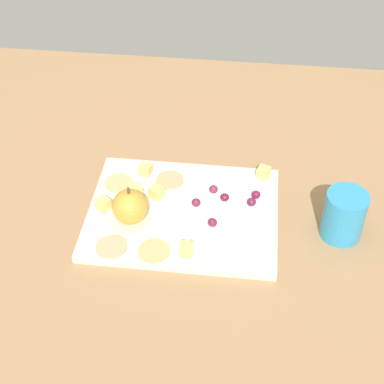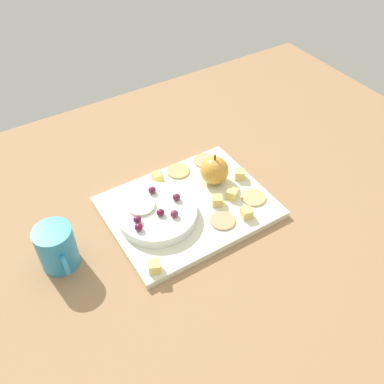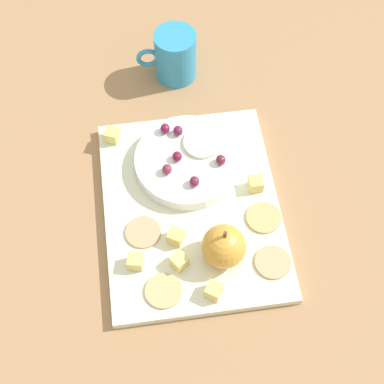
{
  "view_description": "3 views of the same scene",
  "coord_description": "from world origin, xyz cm",
  "px_view_note": "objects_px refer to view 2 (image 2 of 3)",
  "views": [
    {
      "loc": [
        -10.24,
        77.37,
        78.55
      ],
      "look_at": [
        -1.65,
        3.09,
        9.53
      ],
      "focal_mm": 54.04,
      "sensor_mm": 36.0,
      "label": 1
    },
    {
      "loc": [
        -33.16,
        -51.38,
        70.85
      ],
      "look_at": [
        0.4,
        2.25,
        9.14
      ],
      "focal_mm": 39.85,
      "sensor_mm": 36.0,
      "label": 2
    },
    {
      "loc": [
        43.45,
        -2.93,
        83.09
      ],
      "look_at": [
        -0.08,
        3.16,
        8.82
      ],
      "focal_mm": 54.85,
      "sensor_mm": 36.0,
      "label": 3
    }
  ],
  "objects_px": {
    "cracker_3": "(205,160)",
    "apple_slice_0": "(141,205)",
    "platter": "(188,207)",
    "cheese_cube_4": "(217,201)",
    "cup": "(57,248)",
    "grape_3": "(176,197)",
    "cracker_2": "(178,171)",
    "cracker_1": "(223,220)",
    "cheese_cube_0": "(240,174)",
    "grape_5": "(139,227)",
    "grape_0": "(173,213)",
    "serving_dish": "(157,214)",
    "grape_2": "(152,190)",
    "cheese_cube_1": "(247,213)",
    "cheese_cube_2": "(154,267)",
    "grape_4": "(160,212)",
    "apple_whole": "(214,170)",
    "grape_1": "(137,219)",
    "cheese_cube_5": "(157,177)",
    "cracker_0": "(253,197)",
    "cheese_cube_3": "(231,193)"
  },
  "relations": [
    {
      "from": "cup",
      "to": "grape_3",
      "type": "bearing_deg",
      "value": -0.5
    },
    {
      "from": "cheese_cube_0",
      "to": "grape_5",
      "type": "height_order",
      "value": "grape_5"
    },
    {
      "from": "platter",
      "to": "cheese_cube_5",
      "type": "bearing_deg",
      "value": 99.8
    },
    {
      "from": "cup",
      "to": "cracker_2",
      "type": "bearing_deg",
      "value": 16.54
    },
    {
      "from": "cheese_cube_4",
      "to": "serving_dish",
      "type": "bearing_deg",
      "value": 164.46
    },
    {
      "from": "grape_5",
      "to": "cheese_cube_2",
      "type": "bearing_deg",
      "value": -98.71
    },
    {
      "from": "cheese_cube_0",
      "to": "grape_3",
      "type": "height_order",
      "value": "grape_3"
    },
    {
      "from": "grape_5",
      "to": "grape_3",
      "type": "bearing_deg",
      "value": 17.2
    },
    {
      "from": "serving_dish",
      "to": "cheese_cube_5",
      "type": "height_order",
      "value": "same"
    },
    {
      "from": "apple_whole",
      "to": "cracker_0",
      "type": "distance_m",
      "value": 0.11
    },
    {
      "from": "platter",
      "to": "apple_slice_0",
      "type": "height_order",
      "value": "apple_slice_0"
    },
    {
      "from": "platter",
      "to": "cracker_1",
      "type": "relative_size",
      "value": 6.44
    },
    {
      "from": "cheese_cube_0",
      "to": "grape_4",
      "type": "relative_size",
      "value": 1.28
    },
    {
      "from": "cracker_0",
      "to": "cracker_3",
      "type": "height_order",
      "value": "same"
    },
    {
      "from": "platter",
      "to": "cheese_cube_4",
      "type": "bearing_deg",
      "value": -29.77
    },
    {
      "from": "grape_0",
      "to": "cheese_cube_4",
      "type": "bearing_deg",
      "value": -2.12
    },
    {
      "from": "cheese_cube_5",
      "to": "grape_0",
      "type": "distance_m",
      "value": 0.14
    },
    {
      "from": "cheese_cube_2",
      "to": "cheese_cube_4",
      "type": "relative_size",
      "value": 1.0
    },
    {
      "from": "cracker_3",
      "to": "apple_slice_0",
      "type": "relative_size",
      "value": 0.9
    },
    {
      "from": "cheese_cube_0",
      "to": "cheese_cube_3",
      "type": "bearing_deg",
      "value": -143.34
    },
    {
      "from": "cheese_cube_2",
      "to": "apple_slice_0",
      "type": "xyz_separation_m",
      "value": [
        0.05,
        0.14,
        0.01
      ]
    },
    {
      "from": "cracker_1",
      "to": "grape_5",
      "type": "distance_m",
      "value": 0.18
    },
    {
      "from": "cracker_2",
      "to": "grape_3",
      "type": "distance_m",
      "value": 0.12
    },
    {
      "from": "cheese_cube_1",
      "to": "grape_1",
      "type": "height_order",
      "value": "grape_1"
    },
    {
      "from": "serving_dish",
      "to": "cheese_cube_3",
      "type": "xyz_separation_m",
      "value": [
        0.17,
        -0.03,
        -0.0
      ]
    },
    {
      "from": "serving_dish",
      "to": "cup",
      "type": "height_order",
      "value": "cup"
    },
    {
      "from": "cracker_2",
      "to": "cracker_3",
      "type": "relative_size",
      "value": 1.0
    },
    {
      "from": "cheese_cube_1",
      "to": "cheese_cube_4",
      "type": "height_order",
      "value": "same"
    },
    {
      "from": "grape_5",
      "to": "grape_4",
      "type": "bearing_deg",
      "value": 12.54
    },
    {
      "from": "cracker_1",
      "to": "grape_3",
      "type": "relative_size",
      "value": 3.18
    },
    {
      "from": "cracker_2",
      "to": "grape_5",
      "type": "relative_size",
      "value": 3.18
    },
    {
      "from": "platter",
      "to": "cup",
      "type": "bearing_deg",
      "value": 177.97
    },
    {
      "from": "cracker_1",
      "to": "cheese_cube_4",
      "type": "bearing_deg",
      "value": 68.48
    },
    {
      "from": "cracker_3",
      "to": "grape_3",
      "type": "bearing_deg",
      "value": -144.6
    },
    {
      "from": "cheese_cube_4",
      "to": "grape_1",
      "type": "distance_m",
      "value": 0.18
    },
    {
      "from": "grape_1",
      "to": "grape_3",
      "type": "bearing_deg",
      "value": 7.35
    },
    {
      "from": "cheese_cube_3",
      "to": "cracker_3",
      "type": "xyz_separation_m",
      "value": [
        0.02,
        0.13,
        -0.01
      ]
    },
    {
      "from": "platter",
      "to": "cup",
      "type": "xyz_separation_m",
      "value": [
        -0.28,
        0.01,
        0.04
      ]
    },
    {
      "from": "serving_dish",
      "to": "grape_2",
      "type": "xyz_separation_m",
      "value": [
        0.02,
        0.05,
        0.02
      ]
    },
    {
      "from": "grape_1",
      "to": "cheese_cube_5",
      "type": "bearing_deg",
      "value": 46.1
    },
    {
      "from": "apple_whole",
      "to": "cheese_cube_1",
      "type": "xyz_separation_m",
      "value": [
        -0.0,
        -0.13,
        -0.02
      ]
    },
    {
      "from": "platter",
      "to": "grape_3",
      "type": "xyz_separation_m",
      "value": [
        -0.02,
        0.01,
        0.04
      ]
    },
    {
      "from": "cheese_cube_1",
      "to": "apple_slice_0",
      "type": "height_order",
      "value": "apple_slice_0"
    },
    {
      "from": "grape_5",
      "to": "cheese_cube_0",
      "type": "bearing_deg",
      "value": 7.44
    },
    {
      "from": "cheese_cube_2",
      "to": "grape_1",
      "type": "height_order",
      "value": "grape_1"
    },
    {
      "from": "cup",
      "to": "cracker_1",
      "type": "bearing_deg",
      "value": -15.44
    },
    {
      "from": "apple_whole",
      "to": "apple_slice_0",
      "type": "bearing_deg",
      "value": -178.9
    },
    {
      "from": "platter",
      "to": "cheese_cube_0",
      "type": "bearing_deg",
      "value": 4.34
    },
    {
      "from": "cheese_cube_0",
      "to": "cracker_0",
      "type": "xyz_separation_m",
      "value": [
        -0.01,
        -0.07,
        -0.01
      ]
    },
    {
      "from": "cheese_cube_4",
      "to": "cheese_cube_1",
      "type": "bearing_deg",
      "value": -63.11
    }
  ]
}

